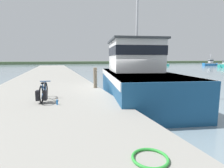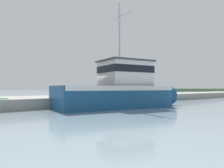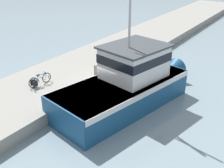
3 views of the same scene
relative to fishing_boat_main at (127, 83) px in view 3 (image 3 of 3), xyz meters
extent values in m
plane|color=gray|center=(-1.20, -0.01, -1.47)|extent=(320.00, 320.00, 0.00)
cube|color=gray|center=(-5.41, -0.01, -1.08)|extent=(6.11, 80.00, 0.78)
cube|color=navy|center=(-0.11, -0.53, -0.62)|extent=(5.36, 9.55, 1.70)
cone|color=navy|center=(0.93, 4.68, -0.62)|extent=(1.90, 1.91, 1.62)
cube|color=white|center=(-0.11, -0.53, 0.06)|extent=(5.40, 9.38, 0.34)
cube|color=white|center=(0.11, 0.58, 1.20)|extent=(3.58, 4.05, 1.93)
cube|color=black|center=(0.11, 0.58, 1.54)|extent=(3.65, 4.13, 0.54)
cube|color=#3D4247|center=(0.11, 0.58, 2.22)|extent=(3.86, 4.38, 0.12)
cylinder|color=#B2B2B7|center=(0.01, 0.05, 4.60)|extent=(0.14, 0.14, 4.64)
torus|color=black|center=(-5.47, -2.82, -0.34)|extent=(0.14, 0.70, 0.70)
torus|color=black|center=(-5.34, -1.77, -0.34)|extent=(0.14, 0.70, 0.70)
cylinder|color=navy|center=(-5.45, -2.65, -0.42)|extent=(0.08, 0.36, 0.19)
cylinder|color=navy|center=(-5.42, -2.43, -0.23)|extent=(0.05, 0.14, 0.53)
cylinder|color=navy|center=(-5.44, -2.60, -0.15)|extent=(0.09, 0.48, 0.40)
cylinder|color=navy|center=(-5.39, -2.15, -0.24)|extent=(0.12, 0.68, 0.54)
cylinder|color=navy|center=(-5.38, -2.10, 0.02)|extent=(0.10, 0.55, 0.05)
cylinder|color=navy|center=(-5.34, -1.80, -0.16)|extent=(0.05, 0.10, 0.36)
cylinder|color=navy|center=(-5.35, -1.83, 0.06)|extent=(0.44, 0.09, 0.04)
cube|color=black|center=(-5.42, -2.40, 0.06)|extent=(0.13, 0.25, 0.05)
cube|color=black|center=(-5.60, -2.76, -0.37)|extent=(0.16, 0.33, 0.39)
cube|color=black|center=(-5.32, -2.79, -0.37)|extent=(0.16, 0.33, 0.39)
cylinder|color=#756651|center=(-2.62, 0.18, -0.08)|extent=(0.22, 0.22, 1.22)
cylinder|color=green|center=(-5.81, -1.15, -0.58)|extent=(0.06, 0.06, 0.22)
cylinder|color=blue|center=(-4.90, -3.23, -0.59)|extent=(0.06, 0.06, 0.20)
camera|label=1|loc=(-4.95, -10.03, 1.04)|focal=28.00mm
camera|label=2|loc=(12.70, -11.76, 0.08)|focal=35.00mm
camera|label=3|loc=(8.10, -13.69, 7.39)|focal=45.00mm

